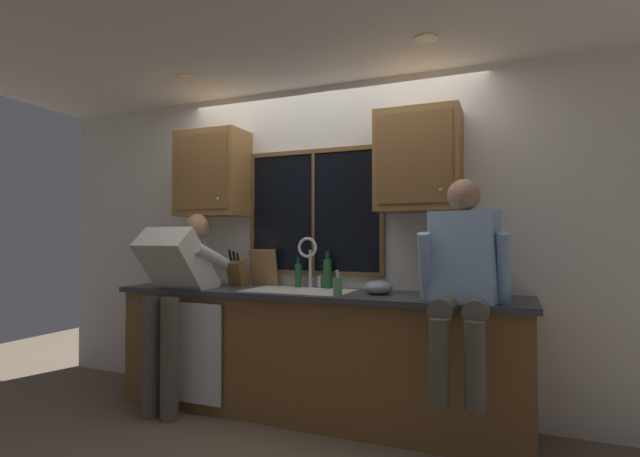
% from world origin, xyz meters
% --- Properties ---
extents(back_wall, '(5.43, 0.12, 2.55)m').
position_xyz_m(back_wall, '(0.00, 0.06, 1.27)').
color(back_wall, silver).
rests_on(back_wall, floor).
extents(ceiling_downlight_left, '(0.14, 0.14, 0.01)m').
position_xyz_m(ceiling_downlight_left, '(-0.91, -0.60, 2.54)').
color(ceiling_downlight_left, '#FFEAB2').
extents(ceiling_downlight_right, '(0.14, 0.14, 0.01)m').
position_xyz_m(ceiling_downlight_right, '(0.91, -0.60, 2.54)').
color(ceiling_downlight_right, '#FFEAB2').
extents(window_glass, '(1.10, 0.02, 0.95)m').
position_xyz_m(window_glass, '(-0.10, -0.01, 1.52)').
color(window_glass, black).
extents(window_frame_top, '(1.17, 0.02, 0.04)m').
position_xyz_m(window_frame_top, '(-0.10, -0.02, 2.02)').
color(window_frame_top, brown).
extents(window_frame_bottom, '(1.17, 0.02, 0.04)m').
position_xyz_m(window_frame_bottom, '(-0.10, -0.02, 1.03)').
color(window_frame_bottom, brown).
extents(window_frame_left, '(0.03, 0.02, 0.95)m').
position_xyz_m(window_frame_left, '(-0.66, -0.02, 1.52)').
color(window_frame_left, brown).
extents(window_frame_right, '(0.04, 0.02, 0.95)m').
position_xyz_m(window_frame_right, '(0.47, -0.02, 1.52)').
color(window_frame_right, brown).
extents(window_mullion_center, '(0.02, 0.02, 0.95)m').
position_xyz_m(window_mullion_center, '(-0.10, -0.02, 1.52)').
color(window_mullion_center, brown).
extents(lower_cabinet_run, '(3.03, 0.58, 0.88)m').
position_xyz_m(lower_cabinet_run, '(0.00, -0.29, 0.44)').
color(lower_cabinet_run, brown).
rests_on(lower_cabinet_run, floor).
extents(countertop, '(3.09, 0.62, 0.04)m').
position_xyz_m(countertop, '(0.00, -0.31, 0.90)').
color(countertop, '#38383D').
rests_on(countertop, lower_cabinet_run).
extents(dishwasher_front, '(0.60, 0.02, 0.74)m').
position_xyz_m(dishwasher_front, '(-0.88, -0.61, 0.46)').
color(dishwasher_front, white).
extents(upper_cabinet_left, '(0.59, 0.36, 0.72)m').
position_xyz_m(upper_cabinet_left, '(-0.97, -0.17, 1.86)').
color(upper_cabinet_left, olive).
extents(upper_cabinet_right, '(0.59, 0.36, 0.72)m').
position_xyz_m(upper_cabinet_right, '(0.78, -0.17, 1.86)').
color(upper_cabinet_right, olive).
extents(sink, '(0.80, 0.46, 0.21)m').
position_xyz_m(sink, '(-0.10, -0.30, 0.82)').
color(sink, silver).
rests_on(sink, lower_cabinet_run).
extents(faucet, '(0.18, 0.09, 0.40)m').
position_xyz_m(faucet, '(-0.09, -0.12, 1.17)').
color(faucet, silver).
rests_on(faucet, countertop).
extents(person_standing, '(0.53, 0.71, 1.51)m').
position_xyz_m(person_standing, '(-1.00, -0.59, 0.94)').
color(person_standing, '#595147').
rests_on(person_standing, floor).
extents(person_sitting_on_counter, '(0.54, 0.64, 1.26)m').
position_xyz_m(person_sitting_on_counter, '(1.11, -0.57, 1.10)').
color(person_sitting_on_counter, '#595147').
rests_on(person_sitting_on_counter, countertop).
extents(knife_block, '(0.12, 0.18, 0.32)m').
position_xyz_m(knife_block, '(-0.70, -0.19, 1.03)').
color(knife_block, brown).
rests_on(knife_block, countertop).
extents(cutting_board, '(0.24, 0.08, 0.30)m').
position_xyz_m(cutting_board, '(-0.52, -0.08, 1.07)').
color(cutting_board, '#997047').
rests_on(cutting_board, countertop).
extents(mixing_bowl, '(0.20, 0.20, 0.10)m').
position_xyz_m(mixing_bowl, '(0.52, -0.29, 0.97)').
color(mixing_bowl, '#8C99A8').
rests_on(mixing_bowl, countertop).
extents(soap_dispenser, '(0.06, 0.07, 0.18)m').
position_xyz_m(soap_dispenser, '(0.29, -0.51, 0.99)').
color(soap_dispenser, '#59A566').
rests_on(soap_dispenser, countertop).
extents(bottle_green_glass, '(0.05, 0.05, 0.25)m').
position_xyz_m(bottle_green_glass, '(-0.19, -0.10, 1.02)').
color(bottle_green_glass, '#1E592D').
rests_on(bottle_green_glass, countertop).
extents(bottle_tall_clear, '(0.07, 0.07, 0.30)m').
position_xyz_m(bottle_tall_clear, '(0.05, -0.08, 1.04)').
color(bottle_tall_clear, '#1E592D').
rests_on(bottle_tall_clear, countertop).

